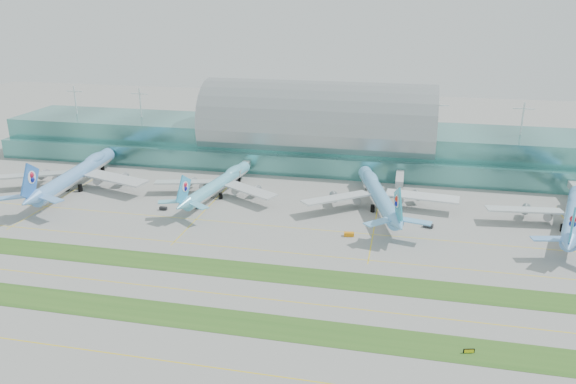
% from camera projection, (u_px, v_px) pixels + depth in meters
% --- Properties ---
extents(ground, '(700.00, 700.00, 0.00)m').
position_uv_depth(ground, '(252.00, 274.00, 180.64)').
color(ground, gray).
rests_on(ground, ground).
extents(terminal, '(340.00, 69.10, 36.00)m').
position_uv_depth(terminal, '(318.00, 137.00, 294.47)').
color(terminal, '#3D7A75').
rests_on(terminal, ground).
extents(grass_strip_near, '(420.00, 12.00, 0.08)m').
position_uv_depth(grass_strip_near, '(225.00, 321.00, 154.84)').
color(grass_strip_near, '#2D591E').
rests_on(grass_strip_near, ground).
extents(grass_strip_far, '(420.00, 12.00, 0.08)m').
position_uv_depth(grass_strip_far, '(254.00, 271.00, 182.46)').
color(grass_strip_far, '#2D591E').
rests_on(grass_strip_far, ground).
extents(taxiline_a, '(420.00, 0.35, 0.01)m').
position_uv_depth(taxiline_a, '(199.00, 365.00, 136.43)').
color(taxiline_a, yellow).
rests_on(taxiline_a, ground).
extents(taxiline_b, '(420.00, 0.35, 0.01)m').
position_uv_depth(taxiline_b, '(240.00, 296.00, 167.74)').
color(taxiline_b, yellow).
rests_on(taxiline_b, ground).
extents(taxiline_c, '(420.00, 0.35, 0.01)m').
position_uv_depth(taxiline_c, '(266.00, 251.00, 197.21)').
color(taxiline_c, yellow).
rests_on(taxiline_c, ground).
extents(taxiline_d, '(420.00, 0.35, 0.01)m').
position_uv_depth(taxiline_d, '(280.00, 226.00, 217.47)').
color(taxiline_d, yellow).
rests_on(taxiline_d, ground).
extents(airliner_a, '(72.80, 82.91, 22.81)m').
position_uv_depth(airliner_a, '(77.00, 173.00, 258.50)').
color(airliner_a, '#659FE0').
rests_on(airliner_a, ground).
extents(airliner_b, '(59.11, 67.65, 18.65)m').
position_uv_depth(airliner_b, '(219.00, 183.00, 249.01)').
color(airliner_b, '#61BCD7').
rests_on(airliner_b, ground).
extents(airliner_c, '(64.10, 74.11, 20.74)m').
position_uv_depth(airliner_c, '(378.00, 194.00, 234.20)').
color(airliner_c, '#6BB4EC').
rests_on(airliner_c, ground).
extents(airliner_d, '(61.16, 70.81, 19.89)m').
position_uv_depth(airliner_d, '(574.00, 214.00, 213.21)').
color(airliner_d, '#69A4E8').
rests_on(airliner_d, ground).
extents(gse_b, '(3.67, 2.65, 1.50)m').
position_uv_depth(gse_b, '(35.00, 203.00, 239.75)').
color(gse_b, black).
rests_on(gse_b, ground).
extents(gse_c, '(3.13, 1.46, 1.33)m').
position_uv_depth(gse_c, '(163.00, 208.00, 233.91)').
color(gse_c, black).
rests_on(gse_c, ground).
extents(gse_d, '(3.60, 2.10, 1.39)m').
position_uv_depth(gse_d, '(195.00, 207.00, 235.48)').
color(gse_d, black).
rests_on(gse_d, ground).
extents(gse_e, '(3.89, 2.32, 1.44)m').
position_uv_depth(gse_e, '(349.00, 234.00, 208.76)').
color(gse_e, orange).
rests_on(gse_e, ground).
extents(gse_f, '(3.98, 2.89, 1.38)m').
position_uv_depth(gse_f, '(428.00, 226.00, 216.44)').
color(gse_f, black).
rests_on(gse_f, ground).
extents(taxiway_sign_east, '(2.87, 0.98, 1.22)m').
position_uv_depth(taxiway_sign_east, '(469.00, 351.00, 140.96)').
color(taxiway_sign_east, black).
rests_on(taxiway_sign_east, ground).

